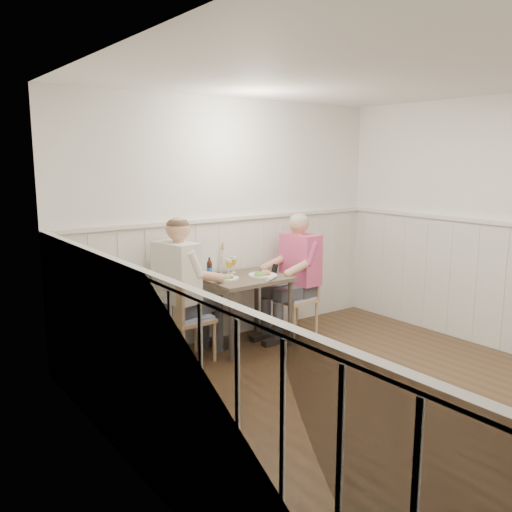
# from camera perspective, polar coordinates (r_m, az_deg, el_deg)

# --- Properties ---
(ground_plane) EXTENTS (4.50, 4.50, 0.00)m
(ground_plane) POSITION_cam_1_polar(r_m,az_deg,el_deg) (4.65, 13.31, -15.12)
(ground_plane) COLOR #442F1B
(room_shell) EXTENTS (4.04, 4.54, 2.60)m
(room_shell) POSITION_cam_1_polar(r_m,az_deg,el_deg) (4.23, 14.16, 3.82)
(room_shell) COLOR white
(room_shell) RESTS_ON ground
(wainscot) EXTENTS (4.00, 4.49, 1.34)m
(wainscot) POSITION_cam_1_polar(r_m,az_deg,el_deg) (4.85, 7.47, -5.15)
(wainscot) COLOR white
(wainscot) RESTS_ON ground
(dining_table) EXTENTS (0.84, 0.70, 0.75)m
(dining_table) POSITION_cam_1_polar(r_m,az_deg,el_deg) (5.68, -1.19, -3.25)
(dining_table) COLOR #51453B
(dining_table) RESTS_ON ground
(chair_right) EXTENTS (0.40, 0.40, 0.83)m
(chair_right) POSITION_cam_1_polar(r_m,az_deg,el_deg) (6.13, 4.54, -4.10)
(chair_right) COLOR tan
(chair_right) RESTS_ON ground
(chair_left) EXTENTS (0.42, 0.42, 0.86)m
(chair_left) POSITION_cam_1_polar(r_m,az_deg,el_deg) (5.32, -7.52, -6.25)
(chair_left) COLOR tan
(chair_left) RESTS_ON ground
(man_in_pink) EXTENTS (0.66, 0.46, 1.40)m
(man_in_pink) POSITION_cam_1_polar(r_m,az_deg,el_deg) (6.09, 4.37, -2.89)
(man_in_pink) COLOR #3F3F47
(man_in_pink) RESTS_ON ground
(diner_cream) EXTENTS (0.73, 0.53, 1.45)m
(diner_cream) POSITION_cam_1_polar(r_m,az_deg,el_deg) (5.34, -7.92, -4.61)
(diner_cream) COLOR #3F3F47
(diner_cream) RESTS_ON ground
(plate_man) EXTENTS (0.29, 0.29, 0.07)m
(plate_man) POSITION_cam_1_polar(r_m,az_deg,el_deg) (5.67, 0.62, -1.90)
(plate_man) COLOR white
(plate_man) RESTS_ON dining_table
(plate_diner) EXTENTS (0.24, 0.24, 0.06)m
(plate_diner) POSITION_cam_1_polar(r_m,az_deg,el_deg) (5.54, -3.11, -2.26)
(plate_diner) COLOR white
(plate_diner) RESTS_ON dining_table
(beer_glass_a) EXTENTS (0.07, 0.07, 0.18)m
(beer_glass_a) POSITION_cam_1_polar(r_m,az_deg,el_deg) (5.82, -2.42, -0.62)
(beer_glass_a) COLOR silver
(beer_glass_a) RESTS_ON dining_table
(beer_glass_b) EXTENTS (0.07, 0.07, 0.17)m
(beer_glass_b) POSITION_cam_1_polar(r_m,az_deg,el_deg) (5.73, -2.89, -0.87)
(beer_glass_b) COLOR silver
(beer_glass_b) RESTS_ON dining_table
(beer_bottle) EXTENTS (0.06, 0.06, 0.21)m
(beer_bottle) POSITION_cam_1_polar(r_m,az_deg,el_deg) (5.64, -4.92, -1.30)
(beer_bottle) COLOR black
(beer_bottle) RESTS_ON dining_table
(rolled_napkin) EXTENTS (0.20, 0.14, 0.05)m
(rolled_napkin) POSITION_cam_1_polar(r_m,az_deg,el_deg) (5.52, 1.63, -2.27)
(rolled_napkin) COLOR white
(rolled_napkin) RESTS_ON dining_table
(grass_vase) EXTENTS (0.04, 0.04, 0.35)m
(grass_vase) POSITION_cam_1_polar(r_m,az_deg,el_deg) (5.82, -3.72, -0.28)
(grass_vase) COLOR silver
(grass_vase) RESTS_ON dining_table
(gingham_mat) EXTENTS (0.35, 0.31, 0.01)m
(gingham_mat) POSITION_cam_1_polar(r_m,az_deg,el_deg) (5.65, -4.00, -2.20)
(gingham_mat) COLOR #5163B8
(gingham_mat) RESTS_ON dining_table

